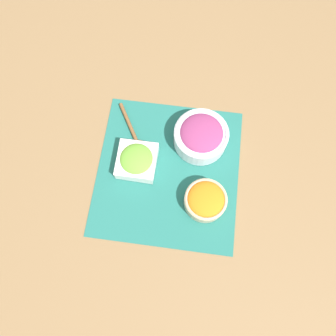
% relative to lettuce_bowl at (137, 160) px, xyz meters
% --- Properties ---
extents(ground_plane, '(3.00, 3.00, 0.00)m').
position_rel_lettuce_bowl_xyz_m(ground_plane, '(-0.01, -0.10, -0.04)').
color(ground_plane, olive).
extents(placemat, '(0.47, 0.44, 0.00)m').
position_rel_lettuce_bowl_xyz_m(placemat, '(-0.01, -0.10, -0.03)').
color(placemat, '#236B60').
rests_on(placemat, ground_plane).
extents(lettuce_bowl, '(0.12, 0.12, 0.06)m').
position_rel_lettuce_bowl_xyz_m(lettuce_bowl, '(0.00, 0.00, 0.00)').
color(lettuce_bowl, white).
rests_on(lettuce_bowl, placemat).
extents(carrot_bowl, '(0.13, 0.13, 0.06)m').
position_rel_lettuce_bowl_xyz_m(carrot_bowl, '(-0.10, -0.22, 0.00)').
color(carrot_bowl, '#C6B28E').
rests_on(carrot_bowl, placemat).
extents(onion_bowl, '(0.17, 0.17, 0.08)m').
position_rel_lettuce_bowl_xyz_m(onion_bowl, '(0.10, -0.19, 0.01)').
color(onion_bowl, silver).
rests_on(onion_bowl, placemat).
extents(wooden_spoon, '(0.20, 0.13, 0.03)m').
position_rel_lettuce_bowl_xyz_m(wooden_spoon, '(0.06, 0.01, -0.02)').
color(wooden_spoon, brown).
rests_on(wooden_spoon, placemat).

